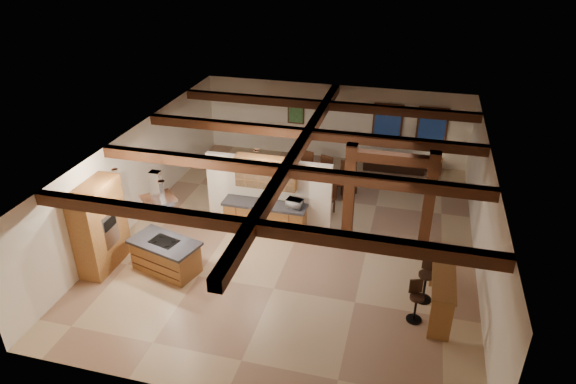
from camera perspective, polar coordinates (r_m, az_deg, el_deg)
name	(u,v)px	position (r m, az deg, el deg)	size (l,w,h in m)	color
ground	(297,237)	(15.16, 0.99, -5.03)	(12.00, 12.00, 0.00)	tan
room_walls	(297,183)	(14.27, 1.05, 0.98)	(12.00, 12.00, 12.00)	white
ceiling_beams	(298,151)	(13.86, 1.08, 4.59)	(10.00, 12.00, 0.28)	#3C1C0F
timber_posts	(390,186)	(14.43, 11.22, 0.64)	(2.50, 0.30, 2.90)	#3C1C0F
partition_wall	(268,192)	(15.25, -2.18, -0.05)	(3.80, 0.18, 2.20)	white
pantry_cabinet	(100,226)	(14.26, -20.18, -3.61)	(0.67, 1.60, 2.40)	olive
back_counter	(265,217)	(15.23, -2.56, -2.79)	(2.50, 0.66, 0.94)	olive
upper_display_cabinet	(266,172)	(14.75, -2.44, 2.19)	(1.80, 0.36, 0.95)	olive
range_hood	(160,212)	(13.27, -14.04, -2.15)	(1.10, 1.10, 1.40)	silver
back_windows	(409,128)	(19.52, 13.32, 6.93)	(2.70, 0.07, 1.70)	#3C1C0F
framed_art	(296,113)	(19.95, 0.88, 8.76)	(0.65, 0.05, 0.85)	#3C1C0F
recessed_cans	(180,167)	(12.96, -11.93, 2.78)	(3.16, 2.46, 0.03)	silver
kitchen_island	(166,255)	(13.97, -13.42, -6.87)	(2.02, 1.42, 0.91)	olive
dining_table	(318,189)	(17.18, 3.34, 0.32)	(1.72, 0.96, 0.60)	#3D190F
sofa	(394,161)	(19.56, 11.73, 3.42)	(2.23, 0.87, 0.65)	black
microwave	(295,203)	(14.73, 0.75, -1.27)	(0.46, 0.31, 0.25)	#BBBABF
bar_counter	(442,286)	(12.61, 16.75, -9.94)	(0.55, 2.13, 1.12)	olive
side_table	(436,166)	(19.64, 16.11, 2.77)	(0.42, 0.42, 0.52)	#3C1C0F
table_lamp	(438,154)	(19.45, 16.30, 4.07)	(0.27, 0.27, 0.32)	black
bar_stool_a	(416,301)	(12.38, 14.01, -11.65)	(0.39, 0.40, 1.05)	black
bar_stool_b	(426,279)	(12.98, 15.11, -9.30)	(0.43, 0.45, 1.19)	black
dining_chairs	(318,179)	(17.01, 3.37, 1.41)	(2.55, 2.55, 1.31)	#3C1C0F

